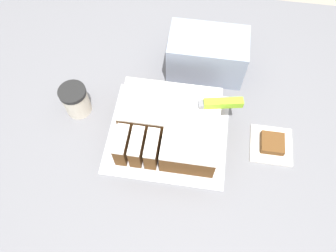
{
  "coord_description": "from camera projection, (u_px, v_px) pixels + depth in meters",
  "views": [
    {
      "loc": [
        0.11,
        -0.48,
        1.78
      ],
      "look_at": [
        0.05,
        -0.06,
        0.99
      ],
      "focal_mm": 35.0,
      "sensor_mm": 36.0,
      "label": 1
    }
  ],
  "objects": [
    {
      "name": "storage_box",
      "position": [
        207.0,
        55.0,
        0.99
      ],
      "size": [
        0.23,
        0.14,
        0.14
      ],
      "color": "#8C99B2",
      "rests_on": "countertop"
    },
    {
      "name": "brownie",
      "position": [
        272.0,
        143.0,
        0.91
      ],
      "size": [
        0.06,
        0.06,
        0.02
      ],
      "color": "brown",
      "rests_on": "paper_napkin"
    },
    {
      "name": "cake_board",
      "position": [
        168.0,
        133.0,
        0.94
      ],
      "size": [
        0.34,
        0.3,
        0.01
      ],
      "color": "silver",
      "rests_on": "countertop"
    },
    {
      "name": "cake",
      "position": [
        170.0,
        125.0,
        0.9
      ],
      "size": [
        0.27,
        0.23,
        0.08
      ],
      "color": "brown",
      "rests_on": "cake_board"
    },
    {
      "name": "knife",
      "position": [
        213.0,
        104.0,
        0.87
      ],
      "size": [
        0.28,
        0.07,
        0.02
      ],
      "rotation": [
        0.0,
        0.0,
        3.33
      ],
      "color": "silver",
      "rests_on": "cake"
    },
    {
      "name": "ground_plane",
      "position": [
        161.0,
        201.0,
        1.8
      ],
      "size": [
        8.0,
        8.0,
        0.0
      ],
      "primitive_type": "plane",
      "color": "#9E9384"
    },
    {
      "name": "coffee_cup",
      "position": [
        76.0,
        100.0,
        0.94
      ],
      "size": [
        0.08,
        0.08,
        0.1
      ],
      "color": "beige",
      "rests_on": "countertop"
    },
    {
      "name": "paper_napkin",
      "position": [
        271.0,
        145.0,
        0.92
      ],
      "size": [
        0.12,
        0.12,
        0.01
      ],
      "color": "white",
      "rests_on": "countertop"
    },
    {
      "name": "countertop",
      "position": [
        159.0,
        171.0,
        1.39
      ],
      "size": [
        1.4,
        1.1,
        0.94
      ],
      "color": "slate",
      "rests_on": "ground_plane"
    }
  ]
}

